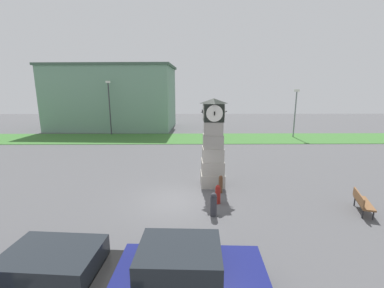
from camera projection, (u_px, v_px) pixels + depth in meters
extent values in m
plane|color=#4C4C4F|center=(177.00, 200.00, 12.93)|extent=(87.83, 87.83, 0.00)
cube|color=#9F9A90|center=(212.00, 179.00, 14.93)|extent=(1.34, 1.34, 0.75)
cube|color=#9B968C|center=(213.00, 166.00, 14.77)|extent=(1.26, 1.26, 0.75)
cube|color=#A19C92|center=(213.00, 154.00, 14.61)|extent=(1.18, 1.18, 0.75)
cube|color=#9D988D|center=(213.00, 141.00, 14.45)|extent=(1.09, 1.09, 0.75)
cube|color=#A09B91|center=(213.00, 128.00, 14.29)|extent=(1.01, 1.01, 0.75)
cube|color=black|center=(214.00, 112.00, 14.10)|extent=(1.08, 1.08, 0.98)
cylinder|color=white|center=(213.00, 111.00, 14.65)|extent=(0.88, 0.04, 0.88)
cube|color=black|center=(213.00, 111.00, 14.68)|extent=(0.06, 0.16, 0.18)
cube|color=black|center=(213.00, 111.00, 14.68)|extent=(0.04, 0.32, 0.15)
cylinder|color=white|center=(214.00, 113.00, 13.56)|extent=(0.88, 0.04, 0.88)
cube|color=black|center=(215.00, 113.00, 13.53)|extent=(0.06, 0.05, 0.20)
cube|color=black|center=(215.00, 113.00, 13.53)|extent=(0.04, 0.33, 0.14)
cylinder|color=white|center=(224.00, 112.00, 14.11)|extent=(0.04, 0.88, 0.88)
cube|color=black|center=(224.00, 112.00, 14.11)|extent=(0.04, 0.06, 0.20)
cube|color=black|center=(224.00, 112.00, 14.11)|extent=(0.31, 0.04, 0.19)
cylinder|color=white|center=(203.00, 112.00, 14.10)|extent=(0.04, 0.88, 0.88)
cube|color=black|center=(203.00, 112.00, 14.10)|extent=(0.20, 0.06, 0.09)
cube|color=black|center=(203.00, 112.00, 14.10)|extent=(0.13, 0.04, 0.33)
pyramid|color=black|center=(214.00, 101.00, 13.97)|extent=(1.13, 1.13, 0.28)
cylinder|color=brown|center=(221.00, 185.00, 13.81)|extent=(0.21, 0.21, 0.85)
sphere|color=brown|center=(221.00, 177.00, 13.71)|extent=(0.19, 0.19, 0.19)
cylinder|color=maroon|center=(218.00, 196.00, 12.53)|extent=(0.26, 0.26, 0.80)
sphere|color=maroon|center=(218.00, 187.00, 12.44)|extent=(0.23, 0.23, 0.23)
cylinder|color=#333338|center=(214.00, 206.00, 11.30)|extent=(0.29, 0.29, 0.91)
sphere|color=#333338|center=(214.00, 196.00, 11.19)|extent=(0.26, 0.26, 0.26)
cube|color=black|center=(67.00, 280.00, 6.81)|extent=(4.50, 2.18, 0.61)
cube|color=#1E2328|center=(52.00, 260.00, 6.71)|extent=(2.53, 1.88, 0.56)
cylinder|color=black|center=(128.00, 268.00, 7.63)|extent=(0.66, 0.27, 0.64)
cylinder|color=black|center=(40.00, 264.00, 7.81)|extent=(0.66, 0.27, 0.64)
cube|color=navy|center=(191.00, 276.00, 6.90)|extent=(4.03, 2.07, 0.64)
cube|color=#1E2328|center=(180.00, 256.00, 6.78)|extent=(2.25, 1.84, 0.58)
cylinder|color=black|center=(232.00, 264.00, 7.81)|extent=(0.65, 0.25, 0.64)
cylinder|color=black|center=(152.00, 262.00, 7.88)|extent=(0.65, 0.25, 0.64)
cube|color=brown|center=(364.00, 203.00, 11.61)|extent=(1.00, 1.68, 0.08)
cube|color=brown|center=(359.00, 197.00, 11.63)|extent=(0.58, 1.53, 0.40)
cylinder|color=#262628|center=(373.00, 215.00, 11.00)|extent=(0.06, 0.06, 0.45)
cylinder|color=#262628|center=(364.00, 202.00, 12.19)|extent=(0.06, 0.06, 0.45)
cylinder|color=#262628|center=(363.00, 213.00, 11.12)|extent=(0.06, 0.06, 0.45)
cylinder|color=#262628|center=(355.00, 201.00, 12.31)|extent=(0.06, 0.06, 0.45)
cylinder|color=slate|center=(295.00, 115.00, 28.90)|extent=(0.14, 0.14, 5.14)
cube|color=silver|center=(297.00, 91.00, 28.32)|extent=(0.50, 0.24, 0.24)
cylinder|color=#333338|center=(110.00, 109.00, 30.40)|extent=(0.14, 0.14, 6.11)
cube|color=silver|center=(108.00, 82.00, 29.72)|extent=(0.50, 0.24, 0.24)
cube|color=gray|center=(114.00, 99.00, 35.47)|extent=(16.57, 9.61, 8.21)
cube|color=#405849|center=(112.00, 67.00, 34.56)|extent=(17.06, 9.90, 0.30)
cube|color=#386B2D|center=(182.00, 138.00, 28.65)|extent=(52.70, 6.02, 0.04)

